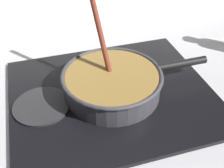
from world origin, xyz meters
The scene contains 5 objects.
ground centered at (0.00, 0.00, -0.02)m, with size 2.40×1.60×0.04m, color #B7B7BC.
hob_plate centered at (0.09, 0.10, 0.01)m, with size 0.56×0.48×0.01m, color black.
burner_ring centered at (0.09, 0.10, 0.02)m, with size 0.18×0.18×0.01m, color #592D0C.
spare_burner centered at (-0.10, 0.10, 0.01)m, with size 0.15×0.15×0.01m, color #262628.
cooking_pan centered at (0.09, 0.10, 0.05)m, with size 0.42×0.28×0.27m.
Camera 1 is at (-0.09, -0.48, 0.53)m, focal length 45.22 mm.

